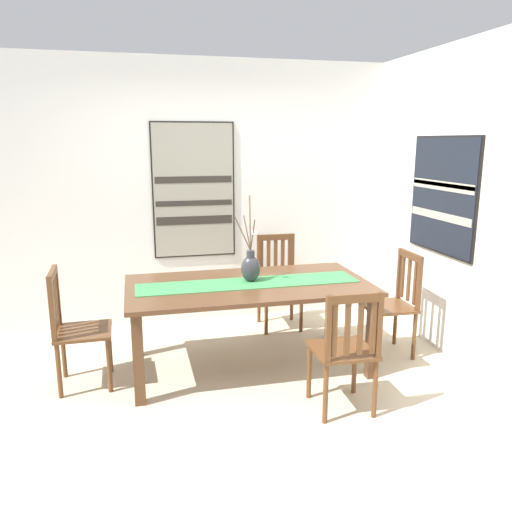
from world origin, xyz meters
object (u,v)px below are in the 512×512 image
object	(u,v)px
centerpiece_vase	(251,266)
chair_0	(394,302)
chair_2	(345,348)
chair_3	(278,279)
chair_1	(74,326)
painting_on_back_wall	(194,191)
dining_table	(249,294)
painting_on_side_wall	(443,195)

from	to	relation	value
centerpiece_vase	chair_0	world-z (taller)	centerpiece_vase
chair_2	chair_3	world-z (taller)	chair_3
chair_1	painting_on_back_wall	distance (m)	1.94
centerpiece_vase	chair_0	bearing A→B (deg)	-3.67
chair_2	chair_3	size ratio (longest dim) A/B	0.97
chair_0	chair_1	xyz separation A→B (m)	(-2.71, 0.00, 0.02)
centerpiece_vase	chair_2	distance (m)	1.12
chair_3	centerpiece_vase	bearing A→B (deg)	-119.83
dining_table	chair_1	xyz separation A→B (m)	(-1.39, -0.03, -0.15)
dining_table	chair_2	xyz separation A→B (m)	(0.49, -0.89, -0.17)
chair_0	painting_on_back_wall	bearing A→B (deg)	140.58
centerpiece_vase	painting_on_back_wall	size ratio (longest dim) A/B	0.51
centerpiece_vase	painting_on_side_wall	bearing A→B (deg)	-0.68
centerpiece_vase	painting_on_side_wall	size ratio (longest dim) A/B	0.68
chair_1	chair_2	bearing A→B (deg)	-24.73
dining_table	chair_2	world-z (taller)	chair_2
centerpiece_vase	chair_3	bearing A→B (deg)	60.17
painting_on_back_wall	dining_table	bearing A→B (deg)	-77.61
centerpiece_vase	chair_2	bearing A→B (deg)	-64.14
chair_2	chair_3	distance (m)	1.80
dining_table	painting_on_side_wall	xyz separation A→B (m)	(1.78, 0.03, 0.77)
chair_3	painting_on_back_wall	distance (m)	1.26
centerpiece_vase	chair_1	distance (m)	1.47
chair_1	chair_2	world-z (taller)	chair_1
chair_1	chair_3	distance (m)	2.12
chair_3	painting_on_side_wall	distance (m)	1.79
chair_1	chair_3	world-z (taller)	chair_1
chair_1	dining_table	bearing A→B (deg)	1.18
painting_on_back_wall	painting_on_side_wall	world-z (taller)	painting_on_back_wall
chair_2	dining_table	bearing A→B (deg)	118.64
chair_3	painting_on_side_wall	world-z (taller)	painting_on_side_wall
chair_0	painting_on_back_wall	xyz separation A→B (m)	(-1.60, 1.32, 0.91)
chair_2	chair_3	xyz separation A→B (m)	(0.03, 1.80, 0.01)
centerpiece_vase	chair_3	xyz separation A→B (m)	(0.49, 0.85, -0.37)
chair_0	painting_on_side_wall	size ratio (longest dim) A/B	0.90
dining_table	centerpiece_vase	size ratio (longest dim) A/B	2.83
chair_1	centerpiece_vase	bearing A→B (deg)	3.23
dining_table	chair_2	distance (m)	1.03
dining_table	chair_1	world-z (taller)	chair_1
centerpiece_vase	chair_3	distance (m)	1.05
dining_table	centerpiece_vase	xyz separation A→B (m)	(0.03, 0.05, 0.22)
chair_1	painting_on_side_wall	distance (m)	3.30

